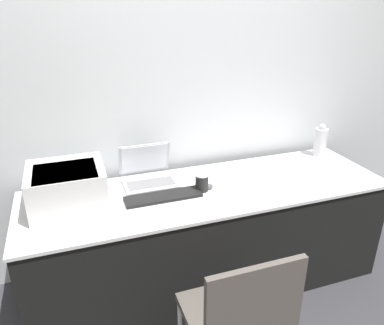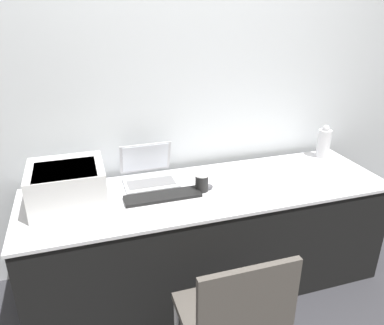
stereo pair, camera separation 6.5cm
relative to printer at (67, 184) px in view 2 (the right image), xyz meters
The scene contains 10 objects.
ground_plane 1.27m from the printer, 25.82° to the right, with size 14.00×14.00×0.00m, color #333338.
wall_back 1.03m from the printer, 24.18° to the left, with size 8.00×0.05×2.60m.
table 0.98m from the printer, ahead, with size 2.33×0.71×0.73m.
printer is the anchor object (origin of this frame).
laptop_left 0.54m from the printer, 17.16° to the left, with size 0.34×0.31×0.24m.
external_keyboard 0.56m from the printer, 10.21° to the right, with size 0.47×0.13×0.02m.
coffee_cup 0.80m from the printer, ahead, with size 0.09×0.09×0.11m.
mouse 0.85m from the printer, ahead, with size 0.07×0.04×0.04m.
metal_pitcher 1.86m from the printer, ahead, with size 0.10×0.10×0.25m.
chair 1.17m from the printer, 52.51° to the right, with size 0.44×0.43×0.87m.
Camera 2 is at (-0.74, -1.65, 1.83)m, focal length 35.00 mm.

